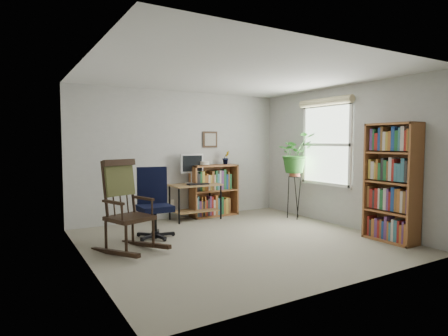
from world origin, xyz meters
TOP-DOWN VIEW (x-y plane):
  - floor at (0.00, 0.00)m, footprint 4.20×4.00m
  - ceiling at (0.00, 0.00)m, footprint 4.20×4.00m
  - wall_back at (0.00, 2.00)m, footprint 4.20×0.00m
  - wall_front at (0.00, -2.00)m, footprint 4.20×0.00m
  - wall_left at (-2.10, 0.00)m, footprint 0.00×4.00m
  - wall_right at (2.10, 0.00)m, footprint 0.00×4.00m
  - window at (2.06, 0.30)m, footprint 0.12×1.20m
  - desk at (0.14, 1.70)m, footprint 0.92×0.51m
  - monitor at (0.14, 1.84)m, footprint 0.46×0.16m
  - keyboard at (0.14, 1.58)m, footprint 0.40×0.15m
  - office_chair at (-0.98, 0.80)m, footprint 0.68×0.68m
  - rocking_chair at (-1.51, 0.29)m, footprint 0.96×1.22m
  - low_bookshelf at (0.61, 1.82)m, footprint 0.95×0.32m
  - tall_bookshelf at (1.92, -1.13)m, footprint 0.32×0.75m
  - plant_stand at (1.80, 0.83)m, footprint 0.27×0.27m
  - spider_plant at (1.80, 0.83)m, footprint 1.69×1.88m
  - potted_plant_small at (0.89, 1.83)m, footprint 0.13×0.24m
  - framed_picture at (0.61, 1.97)m, footprint 0.32×0.04m

SIDE VIEW (x-z plane):
  - floor at x=0.00m, z-range 0.00..0.00m
  - desk at x=0.14m, z-range 0.00..0.67m
  - plant_stand at x=1.80m, z-range 0.00..0.94m
  - low_bookshelf at x=0.61m, z-range 0.00..1.00m
  - office_chair at x=-0.98m, z-range 0.00..1.08m
  - rocking_chair at x=-1.51m, z-range 0.00..1.24m
  - keyboard at x=0.14m, z-range 0.67..0.69m
  - tall_bookshelf at x=1.92m, z-range 0.00..1.72m
  - monitor at x=0.14m, z-range 0.67..1.23m
  - potted_plant_small at x=0.89m, z-range 1.00..1.11m
  - wall_back at x=0.00m, z-range 0.00..2.40m
  - wall_front at x=0.00m, z-range 0.00..2.40m
  - wall_left at x=-2.10m, z-range 0.00..2.40m
  - wall_right at x=2.10m, z-range 0.00..2.40m
  - window at x=2.06m, z-range 0.65..2.15m
  - framed_picture at x=0.61m, z-range 1.34..1.66m
  - spider_plant at x=1.80m, z-range 0.87..2.33m
  - ceiling at x=0.00m, z-range 2.40..2.40m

